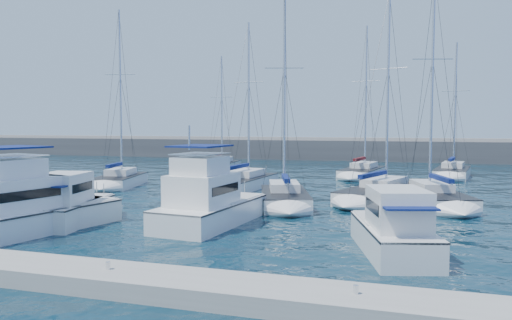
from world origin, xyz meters
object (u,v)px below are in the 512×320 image
(sailboat_mid_c, at_px, (285,198))
(sailboat_back_a, at_px, (220,166))
(sailboat_mid_e, at_px, (433,197))
(motor_yacht_port_inner, at_px, (24,210))
(sailboat_back_c, at_px, (453,172))
(sailboat_mid_b, at_px, (245,182))
(sailboat_mid_a, at_px, (119,180))
(sailboat_mid_d, at_px, (381,193))
(motor_yacht_port_outer, at_px, (68,207))
(motor_yacht_stbd_inner, at_px, (208,204))
(sailboat_back_b, at_px, (363,172))
(motor_yacht_stbd_outer, at_px, (394,232))

(sailboat_mid_c, distance_m, sailboat_back_a, 26.54)
(sailboat_mid_c, height_order, sailboat_mid_e, sailboat_mid_e)
(motor_yacht_port_inner, height_order, sailboat_mid_c, sailboat_mid_c)
(sailboat_back_a, distance_m, sailboat_back_c, 25.55)
(motor_yacht_port_inner, bearing_deg, sailboat_mid_b, 89.28)
(sailboat_mid_a, distance_m, sailboat_mid_d, 22.24)
(motor_yacht_port_outer, height_order, sailboat_mid_c, sailboat_mid_c)
(motor_yacht_port_outer, xyz_separation_m, sailboat_mid_d, (15.58, 13.93, -0.43))
(sailboat_mid_d, xyz_separation_m, sailboat_back_a, (-19.49, 18.29, -0.00))
(sailboat_back_c, bearing_deg, motor_yacht_stbd_inner, -106.35)
(sailboat_mid_a, bearing_deg, sailboat_back_b, 22.24)
(motor_yacht_stbd_inner, height_order, sailboat_mid_a, sailboat_mid_a)
(sailboat_mid_b, height_order, sailboat_mid_c, sailboat_mid_c)
(motor_yacht_port_outer, xyz_separation_m, motor_yacht_stbd_outer, (16.95, -1.39, 0.00))
(sailboat_mid_e, xyz_separation_m, sailboat_back_b, (-6.12, 16.67, 0.00))
(sailboat_mid_a, xyz_separation_m, sailboat_back_a, (2.71, 16.97, -0.04))
(sailboat_mid_e, bearing_deg, sailboat_mid_c, -177.75)
(sailboat_back_b, bearing_deg, motor_yacht_stbd_inner, -91.88)
(sailboat_mid_a, xyz_separation_m, sailboat_back_b, (19.50, 13.93, -0.01))
(motor_yacht_stbd_outer, bearing_deg, sailboat_back_c, 66.13)
(motor_yacht_port_inner, xyz_separation_m, sailboat_mid_b, (4.93, 19.76, -0.62))
(sailboat_back_a, xyz_separation_m, sailboat_back_c, (25.55, -0.11, 0.01))
(sailboat_mid_c, distance_m, sailboat_back_c, 25.70)
(motor_yacht_port_outer, relative_size, motor_yacht_port_inner, 0.68)
(sailboat_mid_d, relative_size, sailboat_back_c, 1.06)
(sailboat_back_a, bearing_deg, sailboat_mid_c, -64.97)
(motor_yacht_port_inner, xyz_separation_m, sailboat_mid_e, (19.75, 14.90, -0.60))
(sailboat_back_c, bearing_deg, sailboat_mid_e, -88.68)
(motor_yacht_port_inner, bearing_deg, sailboat_back_a, 108.50)
(motor_yacht_stbd_inner, height_order, sailboat_mid_e, sailboat_mid_e)
(sailboat_mid_e, relative_size, sailboat_back_c, 1.11)
(motor_yacht_stbd_inner, relative_size, sailboat_back_c, 0.58)
(sailboat_back_c, bearing_deg, motor_yacht_port_inner, -114.01)
(sailboat_mid_d, distance_m, sailboat_mid_e, 3.71)
(motor_yacht_stbd_inner, xyz_separation_m, sailboat_back_c, (14.31, 30.22, -0.62))
(motor_yacht_port_outer, bearing_deg, sailboat_mid_b, 66.36)
(sailboat_mid_b, distance_m, sailboat_mid_c, 9.66)
(motor_yacht_port_inner, bearing_deg, sailboat_back_b, 79.93)
(motor_yacht_stbd_inner, bearing_deg, sailboat_back_b, 84.33)
(motor_yacht_port_inner, relative_size, sailboat_mid_e, 0.60)
(sailboat_mid_c, relative_size, sailboat_mid_d, 0.97)
(sailboat_mid_a, height_order, sailboat_mid_d, sailboat_mid_a)
(sailboat_mid_c, distance_m, sailboat_mid_d, 7.49)
(motor_yacht_stbd_outer, height_order, sailboat_back_a, sailboat_back_a)
(motor_yacht_stbd_outer, height_order, sailboat_mid_d, sailboat_mid_d)
(motor_yacht_port_outer, xyz_separation_m, sailboat_mid_c, (9.62, 9.39, -0.41))
(sailboat_mid_a, distance_m, sailboat_mid_b, 11.01)
(motor_yacht_port_inner, distance_m, motor_yacht_stbd_inner, 9.14)
(sailboat_back_a, bearing_deg, sailboat_back_c, -5.88)
(sailboat_mid_b, relative_size, sailboat_mid_e, 0.92)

